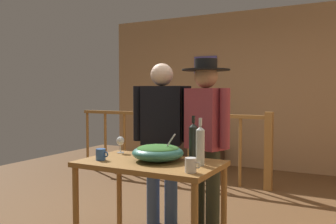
% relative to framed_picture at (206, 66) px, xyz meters
% --- Properties ---
extents(ground_plane, '(7.94, 7.94, 0.00)m').
position_rel_framed_picture_xyz_m(ground_plane, '(0.84, -2.99, -1.78)').
color(ground_plane, brown).
extents(back_wall, '(5.53, 0.10, 2.71)m').
position_rel_framed_picture_xyz_m(back_wall, '(0.84, 0.06, -0.43)').
color(back_wall, tan).
rests_on(back_wall, ground_plane).
extents(framed_picture, '(0.43, 0.03, 0.35)m').
position_rel_framed_picture_xyz_m(framed_picture, '(0.00, 0.00, 0.00)').
color(framed_picture, '#5A53B1').
extents(stair_railing, '(3.20, 0.10, 1.05)m').
position_rel_framed_picture_xyz_m(stair_railing, '(0.30, -1.28, -1.15)').
color(stair_railing, '#9E6B33').
rests_on(stair_railing, ground_plane).
extents(tv_console, '(0.90, 0.40, 0.47)m').
position_rel_framed_picture_xyz_m(tv_console, '(-0.04, -0.29, -1.55)').
color(tv_console, '#38281E').
rests_on(tv_console, ground_plane).
extents(flat_screen_tv, '(0.52, 0.12, 0.40)m').
position_rel_framed_picture_xyz_m(flat_screen_tv, '(-0.04, -0.32, -1.08)').
color(flat_screen_tv, black).
rests_on(flat_screen_tv, tv_console).
extents(serving_table, '(1.12, 0.67, 0.76)m').
position_rel_framed_picture_xyz_m(serving_table, '(1.00, -3.64, -1.12)').
color(serving_table, '#9E6B33').
rests_on(serving_table, ground_plane).
extents(salad_bowl, '(0.42, 0.42, 0.23)m').
position_rel_framed_picture_xyz_m(salad_bowl, '(1.04, -3.60, -0.95)').
color(salad_bowl, '#337060').
rests_on(salad_bowl, serving_table).
extents(wine_glass, '(0.07, 0.07, 0.15)m').
position_rel_framed_picture_xyz_m(wine_glass, '(0.55, -3.43, -0.92)').
color(wine_glass, silver).
rests_on(wine_glass, serving_table).
extents(wine_bottle_dark, '(0.07, 0.07, 0.37)m').
position_rel_framed_picture_xyz_m(wine_bottle_dark, '(1.29, -3.44, -0.87)').
color(wine_bottle_dark, black).
rests_on(wine_bottle_dark, serving_table).
extents(wine_bottle_clear, '(0.07, 0.07, 0.36)m').
position_rel_framed_picture_xyz_m(wine_bottle_clear, '(1.42, -3.60, -0.87)').
color(wine_bottle_clear, silver).
rests_on(wine_bottle_clear, serving_table).
extents(mug_blue, '(0.12, 0.08, 0.09)m').
position_rel_framed_picture_xyz_m(mug_blue, '(0.61, -3.78, -0.98)').
color(mug_blue, '#3866B2').
rests_on(mug_blue, serving_table).
extents(mug_white, '(0.12, 0.08, 0.10)m').
position_rel_framed_picture_xyz_m(mug_white, '(1.45, -3.85, -0.97)').
color(mug_white, white).
rests_on(mug_white, serving_table).
extents(person_standing_left, '(0.55, 0.33, 1.59)m').
position_rel_framed_picture_xyz_m(person_standing_left, '(0.77, -3.03, -0.85)').
color(person_standing_left, '#3D5684').
rests_on(person_standing_left, ground_plane).
extents(person_standing_right, '(0.51, 0.44, 1.62)m').
position_rel_framed_picture_xyz_m(person_standing_right, '(1.23, -3.03, -0.83)').
color(person_standing_right, '#2D3323').
rests_on(person_standing_right, ground_plane).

